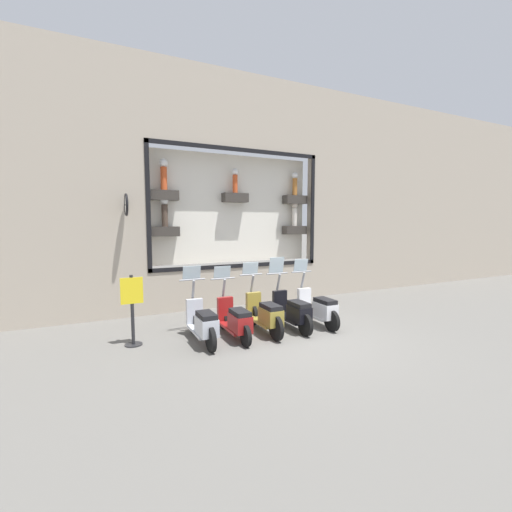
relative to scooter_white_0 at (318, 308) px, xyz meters
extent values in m
plane|color=#66635E|center=(-0.60, 0.96, -0.43)|extent=(120.00, 120.00, 0.00)
cube|color=#ADA08E|center=(3.00, -9.42, 3.09)|extent=(0.40, 15.25, 7.05)
cube|color=#ADA08E|center=(3.00, 0.96, 0.16)|extent=(0.40, 5.49, 1.19)
cube|color=#ADA08E|center=(3.00, 0.96, 5.51)|extent=(0.40, 5.49, 2.23)
cube|color=black|center=(2.79, 0.96, 4.33)|extent=(0.04, 5.49, 0.12)
cube|color=black|center=(2.79, 0.96, 0.82)|extent=(0.04, 5.49, 0.12)
cube|color=black|center=(2.79, -1.73, 2.57)|extent=(0.04, 0.12, 3.63)
cube|color=black|center=(2.79, 3.64, 2.57)|extent=(0.04, 0.12, 3.63)
cube|color=white|center=(3.35, 0.96, 2.57)|extent=(0.04, 5.25, 3.39)
cube|color=#38332D|center=(3.13, -1.23, 2.92)|extent=(0.36, 0.78, 0.28)
cylinder|color=#B26B2D|center=(3.13, -1.23, 3.35)|extent=(0.16, 0.16, 0.57)
sphere|color=white|center=(3.13, -1.23, 3.74)|extent=(0.21, 0.21, 0.21)
cube|color=#38332D|center=(3.13, 0.96, 2.92)|extent=(0.36, 0.78, 0.28)
cylinder|color=#CC4C23|center=(3.13, 0.96, 3.34)|extent=(0.16, 0.16, 0.56)
sphere|color=white|center=(3.13, 0.96, 3.73)|extent=(0.20, 0.20, 0.20)
cube|color=#38332D|center=(3.13, 3.14, 2.92)|extent=(0.36, 0.78, 0.28)
cylinder|color=#CC4C23|center=(3.13, 3.14, 3.39)|extent=(0.18, 0.18, 0.65)
sphere|color=white|center=(3.13, 3.14, 3.83)|extent=(0.24, 0.24, 0.24)
cube|color=#38332D|center=(3.13, -1.23, 1.89)|extent=(0.36, 0.78, 0.28)
cylinder|color=silver|center=(3.13, -1.23, 2.34)|extent=(0.17, 0.17, 0.61)
sphere|color=beige|center=(3.13, -1.23, 2.76)|extent=(0.22, 0.22, 0.22)
cube|color=#38332D|center=(3.13, 3.14, 1.89)|extent=(0.36, 0.78, 0.28)
cylinder|color=#47382D|center=(3.13, 3.14, 2.35)|extent=(0.18, 0.18, 0.63)
sphere|color=white|center=(3.13, 3.14, 2.78)|extent=(0.23, 0.23, 0.23)
cylinder|color=black|center=(2.63, 4.23, 2.60)|extent=(0.35, 0.05, 0.05)
torus|color=black|center=(2.45, 4.23, 2.60)|extent=(0.58, 0.06, 0.58)
cylinder|color=white|center=(2.45, 4.23, 2.60)|extent=(0.47, 0.03, 0.47)
cylinder|color=black|center=(0.74, 0.00, -0.18)|extent=(0.51, 0.09, 0.51)
cylinder|color=black|center=(-0.55, 0.00, -0.18)|extent=(0.51, 0.09, 0.51)
cube|color=silver|center=(0.10, 0.00, -0.19)|extent=(1.02, 0.39, 0.06)
cube|color=silver|center=(-0.28, 0.00, 0.02)|extent=(0.61, 0.35, 0.36)
cube|color=black|center=(-0.28, 0.00, 0.25)|extent=(0.58, 0.31, 0.10)
cube|color=silver|center=(0.64, 0.00, 0.12)|extent=(0.12, 0.37, 0.56)
cylinder|color=gray|center=(0.71, 0.00, 0.61)|extent=(0.20, 0.06, 0.45)
cylinder|color=gray|center=(0.78, 0.00, 0.83)|extent=(0.04, 0.61, 0.04)
cube|color=silver|center=(0.82, 0.00, 1.00)|extent=(0.09, 0.42, 0.34)
cylinder|color=black|center=(0.74, 0.75, -0.18)|extent=(0.52, 0.09, 0.52)
cylinder|color=black|center=(-0.55, 0.75, -0.18)|extent=(0.52, 0.09, 0.52)
cube|color=black|center=(0.10, 0.75, -0.19)|extent=(1.02, 0.39, 0.06)
cube|color=black|center=(-0.28, 0.75, 0.02)|extent=(0.61, 0.35, 0.36)
cube|color=black|center=(-0.28, 0.75, 0.25)|extent=(0.58, 0.31, 0.10)
cube|color=black|center=(0.64, 0.75, 0.12)|extent=(0.12, 0.37, 0.56)
cylinder|color=gray|center=(0.71, 0.75, 0.62)|extent=(0.20, 0.06, 0.45)
cylinder|color=gray|center=(0.78, 0.75, 0.83)|extent=(0.04, 0.61, 0.04)
cube|color=silver|center=(0.82, 0.75, 1.04)|extent=(0.10, 0.42, 0.42)
cylinder|color=black|center=(0.72, 1.50, -0.15)|extent=(0.56, 0.09, 0.56)
cylinder|color=black|center=(-0.53, 1.50, -0.15)|extent=(0.56, 0.09, 0.56)
cube|color=olive|center=(0.10, 1.50, -0.17)|extent=(1.02, 0.39, 0.06)
cube|color=olive|center=(-0.28, 1.50, 0.04)|extent=(0.61, 0.35, 0.36)
cube|color=black|center=(-0.28, 1.50, 0.27)|extent=(0.58, 0.31, 0.10)
cube|color=olive|center=(0.64, 1.50, 0.14)|extent=(0.12, 0.37, 0.56)
cylinder|color=gray|center=(0.71, 1.50, 0.64)|extent=(0.20, 0.06, 0.45)
cylinder|color=gray|center=(0.78, 1.50, 0.85)|extent=(0.04, 0.61, 0.04)
cube|color=silver|center=(0.82, 1.50, 1.00)|extent=(0.08, 0.42, 0.31)
cylinder|color=black|center=(0.76, 2.25, -0.21)|extent=(0.46, 0.09, 0.46)
cylinder|color=black|center=(-0.57, 2.25, -0.21)|extent=(0.46, 0.09, 0.46)
cube|color=maroon|center=(0.10, 2.25, -0.22)|extent=(1.02, 0.38, 0.06)
cube|color=maroon|center=(-0.28, 2.25, -0.01)|extent=(0.61, 0.35, 0.36)
cube|color=black|center=(-0.28, 2.25, 0.22)|extent=(0.58, 0.31, 0.10)
cube|color=maroon|center=(0.64, 2.25, 0.09)|extent=(0.12, 0.37, 0.56)
cylinder|color=gray|center=(0.71, 2.25, 0.59)|extent=(0.20, 0.06, 0.45)
cylinder|color=gray|center=(0.78, 2.25, 0.80)|extent=(0.04, 0.60, 0.04)
cube|color=silver|center=(0.82, 2.25, 0.95)|extent=(0.08, 0.42, 0.30)
cylinder|color=black|center=(0.74, 3.00, -0.18)|extent=(0.52, 0.09, 0.52)
cylinder|color=black|center=(-0.55, 3.00, -0.18)|extent=(0.52, 0.09, 0.52)
cube|color=#B7BCC6|center=(0.10, 3.00, -0.19)|extent=(1.02, 0.38, 0.06)
cube|color=#B7BCC6|center=(-0.28, 3.00, 0.02)|extent=(0.61, 0.35, 0.36)
cube|color=black|center=(-0.28, 3.00, 0.25)|extent=(0.58, 0.31, 0.10)
cube|color=#B7BCC6|center=(0.64, 3.00, 0.12)|extent=(0.12, 0.37, 0.56)
cylinder|color=gray|center=(0.71, 3.00, 0.61)|extent=(0.20, 0.06, 0.45)
cylinder|color=gray|center=(0.78, 3.00, 0.83)|extent=(0.04, 0.61, 0.04)
cube|color=silver|center=(0.82, 3.00, 0.99)|extent=(0.08, 0.42, 0.32)
cylinder|color=#232326|center=(0.53, 4.35, -0.42)|extent=(0.36, 0.36, 0.02)
cylinder|color=#232326|center=(0.53, 4.35, 0.31)|extent=(0.07, 0.07, 1.50)
cube|color=yellow|center=(0.51, 4.35, 0.74)|extent=(0.03, 0.45, 0.55)
camera|label=1|loc=(-6.91, 5.04, 2.14)|focal=24.00mm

